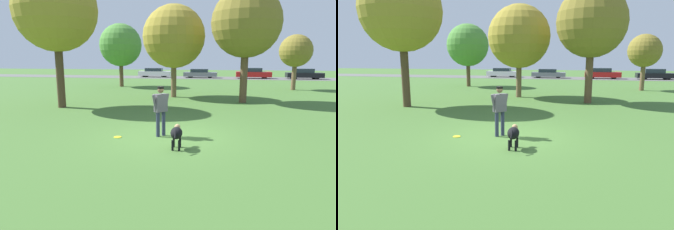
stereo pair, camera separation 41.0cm
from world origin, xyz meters
The scene contains 14 objects.
ground_plane centered at (0.00, 0.00, 0.00)m, with size 120.00×120.00×0.00m, color #426B2D.
far_road_strip centered at (0.00, 32.05, 0.01)m, with size 120.00×6.00×0.01m.
person centered at (-0.28, 0.04, 1.05)m, with size 0.55×0.60×1.75m.
dog centered at (0.49, -1.32, 0.47)m, with size 0.40×0.98×0.69m.
frisbee centered at (-1.73, -0.42, 0.01)m, with size 0.27×0.27×0.02m.
tree_near_right centered at (3.02, 8.92, 4.75)m, with size 4.14×4.14×6.85m.
tree_far_left centered at (-7.86, 17.61, 3.90)m, with size 3.97×3.97×5.90m.
tree_mid_center centered at (-1.62, 10.74, 4.14)m, with size 4.27×4.27×6.28m.
tree_near_left centered at (-7.01, 5.16, 5.20)m, with size 4.40×4.40×7.42m.
tree_far_right centered at (7.71, 17.33, 3.28)m, with size 2.72×2.72×4.67m.
parked_car_white centered at (-8.04, 32.42, 0.64)m, with size 4.60×1.79×1.29m.
parked_car_grey centered at (-1.44, 31.92, 0.61)m, with size 4.58×1.81×1.22m.
parked_car_red centered at (5.66, 31.91, 0.69)m, with size 4.59×1.84×1.40m.
parked_car_black centered at (12.08, 31.87, 0.66)m, with size 4.51×1.72×1.35m.
Camera 2 is at (2.25, -9.90, 2.71)m, focal length 32.00 mm.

